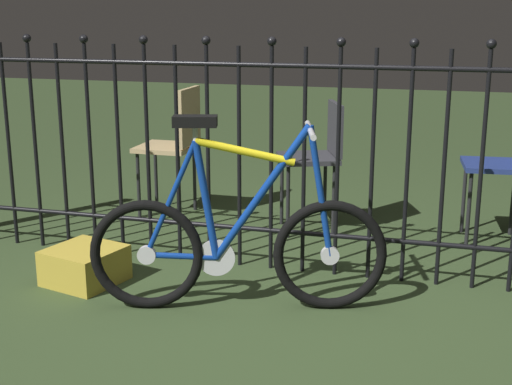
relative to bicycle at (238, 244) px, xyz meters
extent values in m
plane|color=#304123|center=(0.11, -0.07, -0.32)|extent=(20.00, 20.00, 0.00)
cylinder|color=black|center=(-1.60, 0.58, 0.28)|extent=(0.02, 0.02, 1.22)
cylinder|color=black|center=(-1.42, 0.58, 0.28)|extent=(0.02, 0.02, 1.22)
sphere|color=black|center=(-1.42, 0.58, 0.92)|extent=(0.05, 0.05, 0.05)
cylinder|color=black|center=(-1.24, 0.58, 0.28)|extent=(0.02, 0.02, 1.22)
cylinder|color=black|center=(-1.07, 0.58, 0.28)|extent=(0.02, 0.02, 1.22)
sphere|color=black|center=(-1.07, 0.58, 0.92)|extent=(0.05, 0.05, 0.05)
cylinder|color=black|center=(-0.89, 0.58, 0.28)|extent=(0.02, 0.02, 1.22)
cylinder|color=black|center=(-0.71, 0.58, 0.28)|extent=(0.02, 0.02, 1.22)
sphere|color=black|center=(-0.71, 0.58, 0.92)|extent=(0.05, 0.05, 0.05)
cylinder|color=black|center=(-0.53, 0.58, 0.28)|extent=(0.02, 0.02, 1.22)
cylinder|color=black|center=(-0.35, 0.58, 0.28)|extent=(0.02, 0.02, 1.22)
sphere|color=black|center=(-0.35, 0.58, 0.92)|extent=(0.05, 0.05, 0.05)
cylinder|color=black|center=(-0.17, 0.58, 0.28)|extent=(0.02, 0.02, 1.22)
cylinder|color=black|center=(0.01, 0.58, 0.28)|extent=(0.02, 0.02, 1.22)
sphere|color=black|center=(0.01, 0.58, 0.92)|extent=(0.05, 0.05, 0.05)
cylinder|color=black|center=(0.19, 0.58, 0.28)|extent=(0.02, 0.02, 1.22)
cylinder|color=black|center=(0.37, 0.58, 0.28)|extent=(0.02, 0.02, 1.22)
sphere|color=black|center=(0.37, 0.58, 0.92)|extent=(0.05, 0.05, 0.05)
cylinder|color=black|center=(0.55, 0.58, 0.28)|extent=(0.02, 0.02, 1.22)
cylinder|color=black|center=(0.73, 0.58, 0.28)|extent=(0.02, 0.02, 1.22)
sphere|color=black|center=(0.73, 0.58, 0.92)|extent=(0.05, 0.05, 0.05)
cylinder|color=black|center=(0.91, 0.58, 0.28)|extent=(0.02, 0.02, 1.22)
cylinder|color=black|center=(1.09, 0.58, 0.28)|extent=(0.02, 0.02, 1.22)
sphere|color=black|center=(1.09, 0.58, 0.92)|extent=(0.05, 0.05, 0.05)
cylinder|color=black|center=(0.11, 0.58, -0.11)|extent=(4.50, 0.03, 0.03)
cylinder|color=black|center=(0.11, 0.58, 0.79)|extent=(4.50, 0.03, 0.03)
torus|color=black|center=(-0.42, -0.11, -0.05)|extent=(0.53, 0.19, 0.54)
cylinder|color=silver|center=(-0.42, -0.11, -0.05)|extent=(0.09, 0.05, 0.09)
torus|color=black|center=(0.42, 0.11, -0.05)|extent=(0.53, 0.19, 0.54)
cylinder|color=silver|center=(0.42, 0.11, -0.05)|extent=(0.09, 0.05, 0.09)
cylinder|color=navy|center=(0.11, 0.03, 0.25)|extent=(0.46, 0.16, 0.65)
cylinder|color=yellow|center=(0.04, 0.01, 0.45)|extent=(0.45, 0.16, 0.14)
cylinder|color=navy|center=(-0.14, -0.04, 0.21)|extent=(0.13, 0.07, 0.57)
cylinder|color=navy|center=(-0.26, -0.07, -0.06)|extent=(0.33, 0.12, 0.04)
cylinder|color=navy|center=(-0.30, -0.08, 0.22)|extent=(0.26, 0.09, 0.56)
cylinder|color=navy|center=(0.37, 0.10, 0.26)|extent=(0.14, 0.06, 0.63)
cylinder|color=silver|center=(0.32, 0.09, 0.56)|extent=(0.03, 0.03, 0.02)
cylinder|color=silver|center=(0.32, 0.09, 0.55)|extent=(0.13, 0.39, 0.03)
cylinder|color=silver|center=(-0.18, -0.05, 0.53)|extent=(0.03, 0.03, 0.07)
cube|color=black|center=(-0.18, -0.05, 0.59)|extent=(0.22, 0.14, 0.05)
cylinder|color=silver|center=(-0.10, -0.03, -0.07)|extent=(0.18, 0.06, 0.18)
cylinder|color=black|center=(1.07, 1.24, -0.09)|extent=(0.02, 0.02, 0.47)
cylinder|color=black|center=(1.04, 1.54, -0.09)|extent=(0.02, 0.02, 0.47)
cube|color=navy|center=(1.20, 1.41, 0.16)|extent=(0.41, 0.41, 0.03)
cylinder|color=black|center=(-1.10, 1.27, -0.09)|extent=(0.02, 0.02, 0.46)
cylinder|color=black|center=(-1.10, 1.57, -0.09)|extent=(0.02, 0.02, 0.46)
cylinder|color=black|center=(-0.80, 1.27, -0.09)|extent=(0.02, 0.02, 0.46)
cylinder|color=black|center=(-0.80, 1.57, -0.09)|extent=(0.02, 0.02, 0.46)
cube|color=tan|center=(-0.95, 1.42, 0.15)|extent=(0.37, 0.37, 0.03)
cube|color=tan|center=(-0.78, 1.42, 0.37)|extent=(0.03, 0.35, 0.39)
cylinder|color=black|center=(-0.02, 1.13, -0.09)|extent=(0.02, 0.02, 0.46)
cylinder|color=black|center=(-0.12, 1.40, -0.09)|extent=(0.02, 0.02, 0.46)
cylinder|color=black|center=(0.25, 1.23, -0.09)|extent=(0.02, 0.02, 0.46)
cylinder|color=black|center=(0.15, 1.51, -0.09)|extent=(0.02, 0.02, 0.46)
cube|color=#2D2D33|center=(0.06, 1.32, 0.15)|extent=(0.47, 0.47, 0.03)
cube|color=#2D2D33|center=(0.22, 1.38, 0.34)|extent=(0.15, 0.33, 0.33)
cube|color=#B29933|center=(-0.88, 0.10, -0.23)|extent=(0.43, 0.43, 0.19)
camera|label=1|loc=(0.94, -3.04, 1.08)|focal=49.82mm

